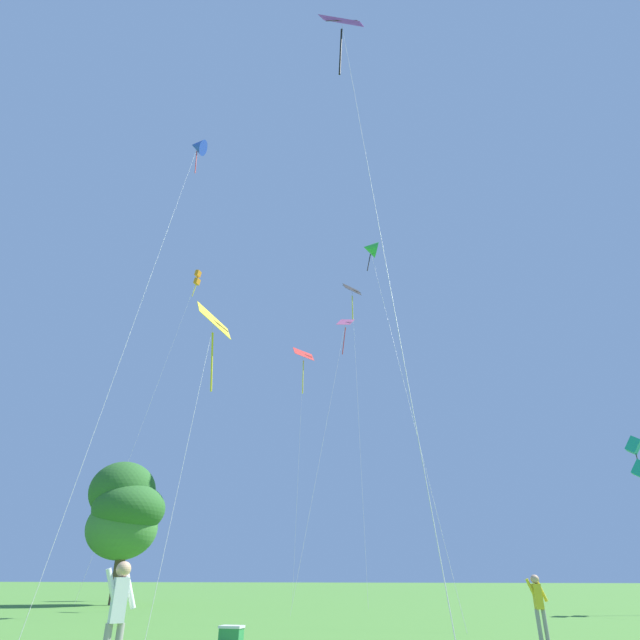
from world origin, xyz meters
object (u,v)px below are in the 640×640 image
object	(u,v)px
person_foreground_watcher	(538,602)
tree_right_cluster	(124,510)
kite_green_small	(370,249)
kite_blue_delta	(197,147)
person_in_blue_jacket	(118,609)
kite_yellow_diamond	(213,334)
kite_teal_box	(638,460)
kite_pink_low	(343,337)
kite_orange_box	(197,280)
picnic_cooler	(231,635)
kite_black_large	(352,300)
kite_purple_streamer	(342,33)
kite_red_high	(303,365)

from	to	relation	value
person_foreground_watcher	tree_right_cluster	size ratio (longest dim) A/B	0.18
kite_green_small	kite_blue_delta	bearing A→B (deg)	-139.65
person_in_blue_jacket	kite_green_small	bearing A→B (deg)	85.74
kite_blue_delta	person_in_blue_jacket	world-z (taller)	kite_blue_delta
kite_green_small	kite_yellow_diamond	distance (m)	16.77
kite_teal_box	kite_yellow_diamond	bearing A→B (deg)	-144.91
kite_pink_low	kite_orange_box	size ratio (longest dim) A/B	0.62
kite_blue_delta	kite_orange_box	size ratio (longest dim) A/B	0.89
kite_orange_box	picnic_cooler	size ratio (longest dim) A/B	49.66
kite_green_small	person_foreground_watcher	size ratio (longest dim) A/B	13.81
kite_pink_low	person_foreground_watcher	xyz separation A→B (m)	(8.43, -16.14, -15.79)
person_in_blue_jacket	kite_black_large	bearing A→B (deg)	93.06
kite_orange_box	kite_purple_streamer	xyz separation A→B (m)	(20.04, -23.20, -0.97)
kite_red_high	tree_right_cluster	xyz separation A→B (m)	(-8.69, -12.91, -14.60)
kite_green_small	kite_yellow_diamond	size ratio (longest dim) A/B	1.82
kite_teal_box	kite_red_high	distance (m)	29.92
kite_green_small	kite_yellow_diamond	xyz separation A→B (m)	(-5.35, -11.49, -10.99)
kite_purple_streamer	kite_yellow_diamond	bearing A→B (deg)	175.90
kite_yellow_diamond	kite_black_large	distance (m)	25.87
kite_black_large	kite_red_high	world-z (taller)	kite_black_large
kite_pink_low	kite_orange_box	xyz separation A→B (m)	(-16.74, 8.36, 11.95)
kite_teal_box	tree_right_cluster	bearing A→B (deg)	177.74
person_in_blue_jacket	kite_pink_low	bearing A→B (deg)	92.47
kite_green_small	kite_orange_box	xyz separation A→B (m)	(-19.36, 11.28, 6.88)
kite_purple_streamer	kite_red_high	distance (m)	30.55
tree_right_cluster	picnic_cooler	size ratio (longest dim) A/B	14.80
kite_orange_box	picnic_cooler	distance (m)	42.62
kite_yellow_diamond	tree_right_cluster	world-z (taller)	kite_yellow_diamond
kite_black_large	kite_orange_box	xyz separation A→B (m)	(-16.07, 0.52, 4.83)
kite_teal_box	kite_blue_delta	bearing A→B (deg)	-156.86
kite_orange_box	kite_red_high	xyz separation A→B (m)	(10.03, 4.68, -8.47)
kite_orange_box	person_in_blue_jacket	distance (m)	46.25
kite_green_small	kite_red_high	size ratio (longest dim) A/B	1.01
kite_red_high	kite_blue_delta	bearing A→B (deg)	-90.31
kite_yellow_diamond	person_in_blue_jacket	world-z (taller)	kite_yellow_diamond
kite_orange_box	tree_right_cluster	size ratio (longest dim) A/B	3.36
kite_pink_low	person_in_blue_jacket	xyz separation A→B (m)	(1.04, -24.18, -15.69)
kite_blue_delta	kite_orange_box	xyz separation A→B (m)	(-9.90, 19.32, 2.92)
kite_blue_delta	kite_red_high	size ratio (longest dim) A/B	1.19
person_in_blue_jacket	picnic_cooler	size ratio (longest dim) A/B	3.01
person_in_blue_jacket	person_foreground_watcher	world-z (taller)	person_in_blue_jacket
kite_green_small	person_in_blue_jacket	world-z (taller)	kite_green_small
kite_green_small	kite_pink_low	xyz separation A→B (m)	(-2.63, 2.92, -5.07)
kite_blue_delta	kite_red_high	world-z (taller)	kite_blue_delta
kite_yellow_diamond	kite_orange_box	world-z (taller)	kite_orange_box
kite_red_high	person_in_blue_jacket	xyz separation A→B (m)	(7.75, -37.21, -19.17)
kite_pink_low	person_in_blue_jacket	bearing A→B (deg)	-87.53
kite_pink_low	kite_red_high	bearing A→B (deg)	117.21
kite_green_small	tree_right_cluster	bearing A→B (deg)	170.41
kite_pink_low	kite_red_high	xyz separation A→B (m)	(-6.70, 13.04, 3.48)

